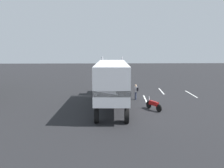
# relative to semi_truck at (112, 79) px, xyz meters

# --- Properties ---
(ground_plane) EXTENTS (120.00, 120.00, 0.00)m
(ground_plane) POSITION_rel_semi_truck_xyz_m (5.70, -0.19, -2.52)
(ground_plane) COLOR #232326
(lane_stripe_near) EXTENTS (4.40, 0.51, 0.01)m
(lane_stripe_near) POSITION_rel_semi_truck_xyz_m (2.52, -3.69, -2.52)
(lane_stripe_near) COLOR silver
(lane_stripe_near) RESTS_ON ground_plane
(lane_stripe_mid) EXTENTS (4.40, 0.55, 0.01)m
(lane_stripe_mid) POSITION_rel_semi_truck_xyz_m (7.43, -6.60, -2.52)
(lane_stripe_mid) COLOR silver
(lane_stripe_mid) RESTS_ON ground_plane
(lane_stripe_far) EXTENTS (4.40, 0.32, 0.01)m
(lane_stripe_far) POSITION_rel_semi_truck_xyz_m (5.43, -9.69, -2.52)
(lane_stripe_far) COLOR silver
(lane_stripe_far) RESTS_ON ground_plane
(semi_truck) EXTENTS (14.26, 3.14, 4.50)m
(semi_truck) POSITION_rel_semi_truck_xyz_m (0.00, 0.00, 0.00)
(semi_truck) COLOR white
(semi_truck) RESTS_ON ground_plane
(person_bystander) EXTENTS (0.37, 0.47, 1.63)m
(person_bystander) POSITION_rel_semi_truck_xyz_m (2.53, -2.65, -1.63)
(person_bystander) COLOR #2D3347
(person_bystander) RESTS_ON ground_plane
(motorcycle) EXTENTS (1.94, 1.01, 1.12)m
(motorcycle) POSITION_rel_semi_truck_xyz_m (-1.81, -3.64, -2.04)
(motorcycle) COLOR black
(motorcycle) RESTS_ON ground_plane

